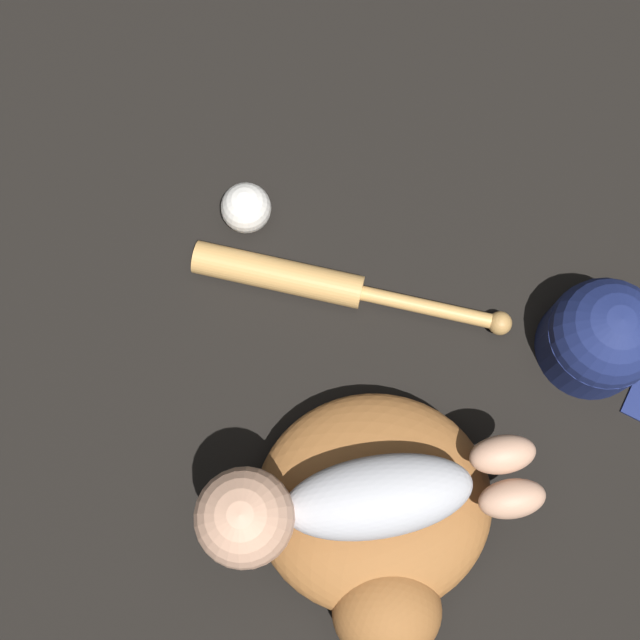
{
  "coord_description": "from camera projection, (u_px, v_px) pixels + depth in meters",
  "views": [
    {
      "loc": [
        0.03,
        0.11,
        1.16
      ],
      "look_at": [
        0.05,
        -0.19,
        0.07
      ],
      "focal_mm": 50.0,
      "sensor_mm": 36.0,
      "label": 1
    }
  ],
  "objects": [
    {
      "name": "ground_plane",
      "position": [
        348.0,
        479.0,
        1.15
      ],
      "size": [
        6.0,
        6.0,
        0.0
      ],
      "primitive_type": "plane",
      "color": "black"
    },
    {
      "name": "baseball_glove",
      "position": [
        376.0,
        520.0,
        1.08
      ],
      "size": [
        0.33,
        0.35,
        0.1
      ],
      "color": "#935B2D",
      "rests_on": "ground"
    },
    {
      "name": "baby_figure",
      "position": [
        334.0,
        504.0,
        0.99
      ],
      "size": [
        0.4,
        0.17,
        0.11
      ],
      "color": "#B2B2B7",
      "rests_on": "baseball_glove"
    },
    {
      "name": "baseball_bat",
      "position": [
        311.0,
        282.0,
        1.19
      ],
      "size": [
        0.43,
        0.11,
        0.04
      ],
      "color": "tan",
      "rests_on": "ground"
    },
    {
      "name": "baseball",
      "position": [
        246.0,
        208.0,
        1.21
      ],
      "size": [
        0.07,
        0.07,
        0.07
      ],
      "color": "white",
      "rests_on": "ground"
    },
    {
      "name": "baseball_cap",
      "position": [
        602.0,
        337.0,
        1.13
      ],
      "size": [
        0.21,
        0.18,
        0.14
      ],
      "color": "navy",
      "rests_on": "ground"
    }
  ]
}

